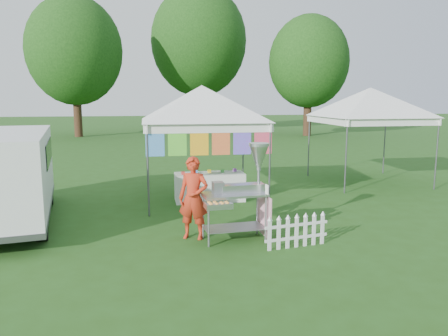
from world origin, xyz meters
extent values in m
plane|color=#254D16|center=(0.00, 0.00, 0.00)|extent=(120.00, 120.00, 0.00)
cylinder|color=#59595E|center=(-1.42, 2.08, 1.05)|extent=(0.04, 0.04, 2.10)
cylinder|color=#59595E|center=(1.42, 2.08, 1.05)|extent=(0.04, 0.04, 2.10)
cylinder|color=#59595E|center=(-1.42, 4.92, 1.05)|extent=(0.04, 0.04, 2.10)
cylinder|color=#59595E|center=(1.42, 4.92, 1.05)|extent=(0.04, 0.04, 2.10)
cube|color=white|center=(0.00, 2.08, 2.00)|extent=(3.00, 0.03, 0.22)
cube|color=white|center=(0.00, 4.92, 2.00)|extent=(3.00, 0.03, 0.22)
pyramid|color=white|center=(0.00, 3.50, 3.00)|extent=(4.24, 4.24, 0.90)
cylinder|color=#59595E|center=(0.00, 2.08, 2.08)|extent=(3.00, 0.03, 0.03)
cube|color=blue|center=(-1.25, 2.08, 1.73)|extent=(0.42, 0.01, 0.70)
cube|color=green|center=(-0.75, 2.08, 1.73)|extent=(0.42, 0.01, 0.70)
cube|color=orange|center=(-0.25, 2.08, 1.73)|extent=(0.42, 0.01, 0.70)
cube|color=red|center=(0.25, 2.08, 1.73)|extent=(0.42, 0.01, 0.70)
cube|color=purple|center=(0.75, 2.08, 1.73)|extent=(0.42, 0.01, 0.70)
cube|color=#C7188D|center=(1.25, 2.08, 1.73)|extent=(0.42, 0.01, 0.70)
cylinder|color=#59595E|center=(4.08, 3.58, 1.05)|extent=(0.04, 0.04, 2.10)
cylinder|color=#59595E|center=(6.92, 3.58, 1.05)|extent=(0.04, 0.04, 2.10)
cylinder|color=#59595E|center=(4.08, 6.42, 1.05)|extent=(0.04, 0.04, 2.10)
cylinder|color=#59595E|center=(6.92, 6.42, 1.05)|extent=(0.04, 0.04, 2.10)
cube|color=white|center=(5.50, 3.58, 2.00)|extent=(3.00, 0.03, 0.22)
cube|color=white|center=(5.50, 6.42, 2.00)|extent=(3.00, 0.03, 0.22)
pyramid|color=white|center=(5.50, 5.00, 3.00)|extent=(4.24, 4.24, 0.90)
cylinder|color=#59595E|center=(5.50, 3.58, 2.08)|extent=(3.00, 0.03, 0.03)
cylinder|color=#341F13|center=(-6.00, 24.00, 1.98)|extent=(0.56, 0.56, 3.96)
ellipsoid|color=#285E1A|center=(-6.00, 24.00, 5.85)|extent=(6.40, 6.40, 7.36)
cylinder|color=#341F13|center=(3.00, 28.00, 2.42)|extent=(0.56, 0.56, 4.84)
ellipsoid|color=#285E1A|center=(3.00, 28.00, 7.15)|extent=(7.60, 7.60, 8.74)
cylinder|color=#341F13|center=(10.00, 22.00, 1.76)|extent=(0.56, 0.56, 3.52)
ellipsoid|color=#285E1A|center=(10.00, 22.00, 5.20)|extent=(5.60, 5.60, 6.44)
cylinder|color=gray|center=(-0.38, -0.21, 0.45)|extent=(0.04, 0.04, 0.90)
cylinder|color=gray|center=(0.71, -0.13, 0.45)|extent=(0.04, 0.04, 0.90)
cylinder|color=gray|center=(-0.41, 0.28, 0.45)|extent=(0.04, 0.04, 0.90)
cylinder|color=gray|center=(0.68, 0.36, 0.45)|extent=(0.04, 0.04, 0.90)
cube|color=gray|center=(0.15, 0.08, 0.25)|extent=(1.17, 0.65, 0.01)
cube|color=#B7B7BC|center=(0.15, 0.08, 0.90)|extent=(1.23, 0.68, 0.04)
cube|color=#B7B7BC|center=(0.32, 0.14, 0.99)|extent=(0.86, 0.31, 0.15)
cube|color=gray|center=(-0.15, 0.10, 1.02)|extent=(0.21, 0.23, 0.22)
cylinder|color=gray|center=(0.64, 0.16, 1.34)|extent=(0.05, 0.05, 0.90)
cone|color=#B7B7BC|center=(0.64, 0.16, 1.59)|extent=(0.38, 0.38, 0.40)
cylinder|color=#B7B7BC|center=(0.64, 0.16, 1.81)|extent=(0.41, 0.41, 0.06)
cube|color=#B7B7BC|center=(-0.22, -0.33, 0.80)|extent=(0.50, 0.33, 0.10)
cube|color=pink|center=(0.75, 0.12, 0.45)|extent=(0.08, 0.75, 0.81)
cube|color=white|center=(0.72, -0.16, 1.01)|extent=(0.03, 0.14, 0.18)
imported|color=red|center=(-0.59, 0.33, 0.79)|extent=(0.68, 0.57, 1.59)
cube|color=white|center=(-4.49, 2.06, 1.15)|extent=(2.59, 4.92, 1.64)
cube|color=#59595E|center=(-4.49, 2.06, 0.33)|extent=(2.62, 4.97, 0.11)
cube|color=white|center=(-4.81, 4.05, 0.75)|extent=(1.86, 0.93, 0.84)
cube|color=black|center=(-3.65, 2.77, 1.45)|extent=(0.43, 2.55, 0.52)
cube|color=black|center=(-4.87, 4.39, 1.45)|extent=(1.58, 0.28, 0.52)
cylinder|color=black|center=(-3.44, 0.71, 0.32)|extent=(0.30, 0.66, 0.64)
cylinder|color=black|center=(-3.92, 3.67, 0.32)|extent=(0.30, 0.66, 0.64)
cube|color=white|center=(0.65, -0.61, 0.28)|extent=(0.07, 0.03, 0.56)
cube|color=white|center=(0.82, -0.58, 0.28)|extent=(0.07, 0.03, 0.56)
cube|color=white|center=(1.00, -0.55, 0.28)|extent=(0.07, 0.03, 0.56)
cube|color=white|center=(1.18, -0.52, 0.28)|extent=(0.07, 0.03, 0.56)
cube|color=white|center=(1.36, -0.49, 0.28)|extent=(0.07, 0.03, 0.56)
cube|color=white|center=(1.53, -0.46, 0.28)|extent=(0.07, 0.03, 0.56)
cube|color=white|center=(1.71, -0.43, 0.28)|extent=(0.07, 0.03, 0.56)
cube|color=white|center=(1.18, -0.52, 0.18)|extent=(1.25, 0.24, 0.05)
cube|color=white|center=(1.18, -0.52, 0.42)|extent=(1.25, 0.24, 0.05)
cube|color=white|center=(0.17, 3.37, 0.37)|extent=(1.80, 0.70, 0.74)
camera|label=1|loc=(-1.47, -7.75, 2.68)|focal=35.00mm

